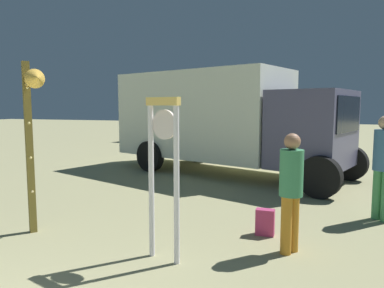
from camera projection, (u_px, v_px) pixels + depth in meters
standing_clock at (164, 162)px, 4.37m from camera, size 0.49×0.21×2.04m
arrow_sign at (31, 121)px, 5.04m from camera, size 0.91×0.76×2.59m
person_near_clock at (291, 187)px, 4.62m from camera, size 0.30×0.30×1.59m
backpack at (265, 222)px, 5.33m from camera, size 0.27×0.19×0.40m
person_distant at (384, 163)px, 5.93m from camera, size 0.34×0.34×1.78m
box_truck_near at (221, 118)px, 10.23m from camera, size 7.26×4.53×2.91m
box_truck_far at (201, 113)px, 18.79m from camera, size 6.57×3.28×2.85m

